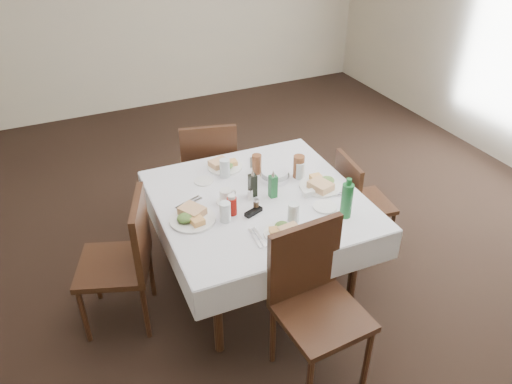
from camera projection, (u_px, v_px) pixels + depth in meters
ground_plane at (268, 259)px, 4.06m from camera, size 7.00×7.00×0.00m
room_shell at (272, 51)px, 3.12m from camera, size 6.04×7.04×2.80m
dining_table at (259, 207)px, 3.48m from camera, size 1.42×1.42×0.76m
chair_north at (209, 166)px, 4.23m from camera, size 0.55×0.55×0.96m
chair_south at (314, 295)px, 2.92m from camera, size 0.51×0.51×1.01m
chair_east at (357, 198)px, 3.95m from camera, size 0.44×0.44×0.84m
chair_west at (127, 255)px, 3.25m from camera, size 0.59×0.59×0.97m
meal_north at (224, 165)px, 3.77m from camera, size 0.26×0.26×0.06m
meal_south at (284, 231)px, 3.09m from camera, size 0.25×0.25×0.05m
meal_east at (321, 184)px, 3.54m from camera, size 0.30×0.30×0.07m
meal_west at (192, 217)px, 3.21m from camera, size 0.30×0.30×0.07m
side_plate_a at (204, 181)px, 3.61m from camera, size 0.14×0.14×0.01m
side_plate_b at (325, 207)px, 3.34m from camera, size 0.16×0.16×0.01m
water_n at (225, 168)px, 3.64m from camera, size 0.07×0.07×0.14m
water_s at (293, 213)px, 3.17m from camera, size 0.07×0.07×0.14m
water_e at (300, 170)px, 3.63m from camera, size 0.07×0.07×0.13m
water_w at (225, 212)px, 3.18m from camera, size 0.07×0.07×0.14m
iced_tea_a at (257, 164)px, 3.68m from camera, size 0.07×0.07×0.15m
iced_tea_b at (299, 167)px, 3.63m from camera, size 0.08×0.08×0.17m
bread_basket at (275, 175)px, 3.62m from camera, size 0.22×0.22×0.07m
oil_cruet_dark at (253, 184)px, 3.42m from camera, size 0.05×0.05×0.21m
oil_cruet_green at (273, 185)px, 3.41m from camera, size 0.05×0.05×0.21m
ketchup_bottle at (232, 205)px, 3.25m from camera, size 0.07×0.07×0.14m
salt_shaker at (250, 194)px, 3.40m from camera, size 0.04×0.04×0.08m
pepper_shaker at (256, 205)px, 3.30m from camera, size 0.04×0.04×0.08m
coffee_mug at (226, 197)px, 3.37m from camera, size 0.15×0.14×0.10m
sunglasses at (253, 212)px, 3.28m from camera, size 0.14×0.08×0.03m
green_bottle at (347, 200)px, 3.19m from camera, size 0.07×0.07×0.29m
sugar_caddy at (309, 193)px, 3.45m from camera, size 0.08×0.05×0.04m
cutlery_n at (253, 163)px, 3.84m from camera, size 0.11×0.17×0.01m
cutlery_s at (257, 238)px, 3.06m from camera, size 0.06×0.20×0.01m
cutlery_e at (331, 195)px, 3.46m from camera, size 0.20×0.10×0.01m
cutlery_w at (189, 203)px, 3.38m from camera, size 0.21×0.12×0.01m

